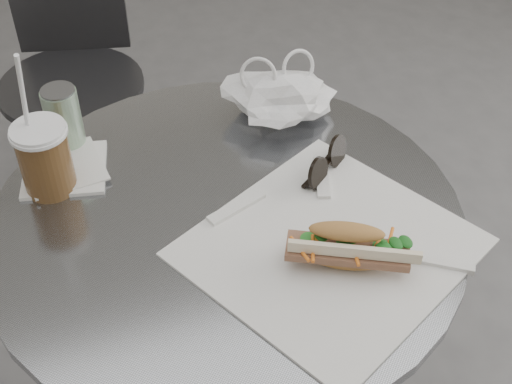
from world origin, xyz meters
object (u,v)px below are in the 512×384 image
object	(u,v)px
sunglasses	(326,164)
iced_coffee	(45,157)
drink_can	(64,118)
banh_mi	(347,247)
cafe_table	(230,321)
chair_far	(81,117)

from	to	relation	value
sunglasses	iced_coffee	bearing A→B (deg)	126.35
iced_coffee	drink_can	size ratio (longest dim) A/B	2.25
banh_mi	drink_can	bearing A→B (deg)	156.08
banh_mi	drink_can	xyz separation A→B (m)	(-0.34, 0.42, 0.02)
cafe_table	iced_coffee	world-z (taller)	iced_coffee
cafe_table	sunglasses	xyz separation A→B (m)	(0.19, 0.04, 0.30)
cafe_table	drink_can	bearing A→B (deg)	127.87
sunglasses	cafe_table	bearing A→B (deg)	153.30
iced_coffee	sunglasses	bearing A→B (deg)	-15.71
banh_mi	iced_coffee	xyz separation A→B (m)	(-0.38, 0.32, 0.03)
cafe_table	drink_can	xyz separation A→B (m)	(-0.21, 0.26, 0.33)
chair_far	sunglasses	size ratio (longest dim) A/B	6.55
sunglasses	drink_can	world-z (taller)	drink_can
banh_mi	iced_coffee	distance (m)	0.50
chair_far	iced_coffee	size ratio (longest dim) A/B	2.77
iced_coffee	drink_can	distance (m)	0.11
cafe_table	iced_coffee	size ratio (longest dim) A/B	2.87
banh_mi	sunglasses	world-z (taller)	banh_mi
chair_far	iced_coffee	distance (m)	0.91
cafe_table	banh_mi	world-z (taller)	banh_mi
iced_coffee	chair_far	bearing A→B (deg)	81.85
banh_mi	iced_coffee	world-z (taller)	iced_coffee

